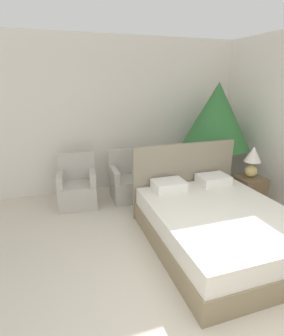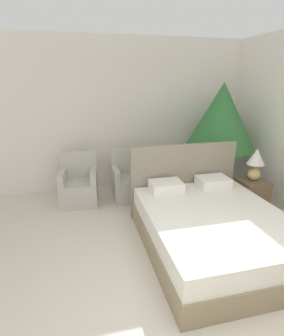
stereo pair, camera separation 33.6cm
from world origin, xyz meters
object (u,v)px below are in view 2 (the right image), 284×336
at_px(bed, 211,226).
at_px(potted_palm, 221,118).
at_px(armchair_near_window_left, 79,188).
at_px(armchair_near_window_right, 130,183).
at_px(table_lamp, 256,162).
at_px(nightstand, 251,196).

relative_size(bed, potted_palm, 1.02).
height_order(bed, armchair_near_window_left, bed).
relative_size(armchair_near_window_right, table_lamp, 1.71).
relative_size(bed, table_lamp, 4.05).
bearing_deg(bed, armchair_near_window_left, 133.40).
bearing_deg(potted_palm, armchair_near_window_right, 176.92).
distance_m(potted_palm, table_lamp, 1.09).
bearing_deg(nightstand, armchair_near_window_left, 159.82).
distance_m(armchair_near_window_left, nightstand, 2.96).
bearing_deg(table_lamp, bed, -146.17).
xyz_separation_m(armchair_near_window_right, nightstand, (1.85, -1.02, -0.00)).
relative_size(bed, armchair_near_window_right, 2.37).
relative_size(armchair_near_window_right, potted_palm, 0.43).
xyz_separation_m(armchair_near_window_right, table_lamp, (1.86, -1.01, 0.59)).
height_order(armchair_near_window_right, nightstand, armchair_near_window_right).
relative_size(nightstand, table_lamp, 1.08).
bearing_deg(table_lamp, nightstand, -115.07).
xyz_separation_m(bed, potted_palm, (0.97, 1.67, 1.16)).
xyz_separation_m(armchair_near_window_left, armchair_near_window_right, (0.93, 0.00, 0.00)).
height_order(armchair_near_window_left, nightstand, armchair_near_window_left).
distance_m(bed, nightstand, 1.34).
bearing_deg(potted_palm, nightstand, -81.21).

